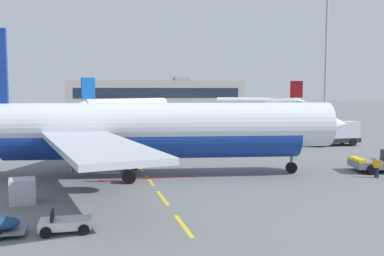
{
  "coord_description": "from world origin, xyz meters",
  "views": [
    {
      "loc": [
        12.85,
        -13.02,
        7.28
      ],
      "look_at": [
        22.29,
        24.15,
        3.9
      ],
      "focal_mm": 40.61,
      "sensor_mm": 36.0,
      "label": 1
    }
  ],
  "objects_px": {
    "uld_cargo_container": "(22,191)",
    "apron_light_mast_far": "(326,39)",
    "catering_truck": "(334,133)",
    "airliner_foreground": "(147,130)",
    "airliner_far_right": "(259,104)",
    "ground_crew_worker": "(377,166)",
    "airliner_mid_left": "(126,106)"
  },
  "relations": [
    {
      "from": "catering_truck",
      "to": "uld_cargo_container",
      "type": "distance_m",
      "value": 41.5
    },
    {
      "from": "catering_truck",
      "to": "uld_cargo_container",
      "type": "bearing_deg",
      "value": -149.63
    },
    {
      "from": "airliner_foreground",
      "to": "catering_truck",
      "type": "distance_m",
      "value": 30.27
    },
    {
      "from": "airliner_mid_left",
      "to": "ground_crew_worker",
      "type": "relative_size",
      "value": 15.76
    },
    {
      "from": "airliner_foreground",
      "to": "uld_cargo_container",
      "type": "distance_m",
      "value": 11.83
    },
    {
      "from": "apron_light_mast_far",
      "to": "airliner_foreground",
      "type": "bearing_deg",
      "value": -140.57
    },
    {
      "from": "airliner_foreground",
      "to": "airliner_far_right",
      "type": "height_order",
      "value": "airliner_foreground"
    },
    {
      "from": "uld_cargo_container",
      "to": "apron_light_mast_far",
      "type": "bearing_deg",
      "value": 38.9
    },
    {
      "from": "airliner_mid_left",
      "to": "apron_light_mast_far",
      "type": "bearing_deg",
      "value": -58.92
    },
    {
      "from": "catering_truck",
      "to": "uld_cargo_container",
      "type": "xyz_separation_m",
      "value": [
        -35.8,
        -20.98,
        -0.85
      ]
    },
    {
      "from": "catering_truck",
      "to": "airliner_mid_left",
      "type": "bearing_deg",
      "value": 109.79
    },
    {
      "from": "catering_truck",
      "to": "ground_crew_worker",
      "type": "distance_m",
      "value": 21.28
    },
    {
      "from": "airliner_mid_left",
      "to": "uld_cargo_container",
      "type": "xyz_separation_m",
      "value": [
        -14.52,
        -80.11,
        -2.47
      ]
    },
    {
      "from": "airliner_foreground",
      "to": "ground_crew_worker",
      "type": "xyz_separation_m",
      "value": [
        18.31,
        -5.43,
        -2.99
      ]
    },
    {
      "from": "catering_truck",
      "to": "uld_cargo_container",
      "type": "relative_size",
      "value": 3.92
    },
    {
      "from": "ground_crew_worker",
      "to": "apron_light_mast_far",
      "type": "height_order",
      "value": "apron_light_mast_far"
    },
    {
      "from": "ground_crew_worker",
      "to": "apron_light_mast_far",
      "type": "bearing_deg",
      "value": 65.59
    },
    {
      "from": "airliner_foreground",
      "to": "airliner_far_right",
      "type": "distance_m",
      "value": 96.02
    },
    {
      "from": "airliner_far_right",
      "to": "apron_light_mast_far",
      "type": "xyz_separation_m",
      "value": [
        -12.7,
        -57.12,
        12.29
      ]
    },
    {
      "from": "airliner_foreground",
      "to": "ground_crew_worker",
      "type": "bearing_deg",
      "value": -16.51
    },
    {
      "from": "airliner_far_right",
      "to": "apron_light_mast_far",
      "type": "height_order",
      "value": "apron_light_mast_far"
    },
    {
      "from": "airliner_foreground",
      "to": "catering_truck",
      "type": "height_order",
      "value": "airliner_foreground"
    },
    {
      "from": "ground_crew_worker",
      "to": "apron_light_mast_far",
      "type": "relative_size",
      "value": 0.07
    },
    {
      "from": "apron_light_mast_far",
      "to": "airliner_mid_left",
      "type": "bearing_deg",
      "value": 121.08
    },
    {
      "from": "airliner_foreground",
      "to": "catering_truck",
      "type": "bearing_deg",
      "value": 27.91
    },
    {
      "from": "airliner_mid_left",
      "to": "catering_truck",
      "type": "xyz_separation_m",
      "value": [
        21.27,
        -59.13,
        -1.62
      ]
    },
    {
      "from": "ground_crew_worker",
      "to": "uld_cargo_container",
      "type": "relative_size",
      "value": 0.94
    },
    {
      "from": "ground_crew_worker",
      "to": "apron_light_mast_far",
      "type": "distance_m",
      "value": 38.71
    },
    {
      "from": "apron_light_mast_far",
      "to": "catering_truck",
      "type": "bearing_deg",
      "value": -116.22
    },
    {
      "from": "catering_truck",
      "to": "ground_crew_worker",
      "type": "relative_size",
      "value": 4.15
    },
    {
      "from": "airliner_foreground",
      "to": "airliner_mid_left",
      "type": "bearing_deg",
      "value": 85.78
    },
    {
      "from": "airliner_mid_left",
      "to": "airliner_foreground",
      "type": "bearing_deg",
      "value": -94.22
    }
  ]
}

